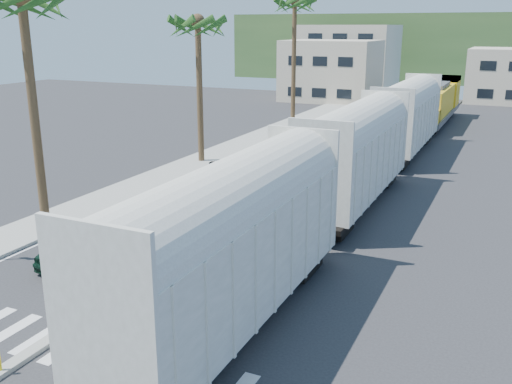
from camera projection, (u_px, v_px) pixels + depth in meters
ground at (93, 314)px, 20.15m from camera, size 140.00×140.00×0.00m
sidewalk at (218, 153)px, 45.34m from camera, size 3.00×90.00×0.15m
rails at (397, 162)px, 42.53m from camera, size 1.56×100.00×0.06m
median at (295, 180)px, 37.52m from camera, size 0.45×60.00×0.85m
crosswalk at (51, 341)px, 18.41m from camera, size 14.00×2.20×0.01m
lane_markings at (293, 162)px, 42.80m from camera, size 9.42×90.00×0.01m
freight_train at (380, 138)px, 36.37m from camera, size 3.00×60.94×5.85m
palm_trees at (205, 11)px, 40.17m from camera, size 3.50×37.20×13.75m
buildings at (381, 65)px, 83.95m from camera, size 38.00×27.00×10.00m
hillside at (451, 47)px, 105.61m from camera, size 80.00×20.00×12.00m
car_lead at (86, 242)px, 24.60m from camera, size 2.07×4.90×1.65m
car_second at (171, 204)px, 29.95m from camera, size 2.36×5.06×1.59m
car_third at (205, 182)px, 34.56m from camera, size 2.38×5.13×1.45m
car_rear at (249, 166)px, 38.90m from camera, size 2.95×4.97×1.27m
cyclist at (104, 336)px, 17.43m from camera, size 1.43×2.08×2.20m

